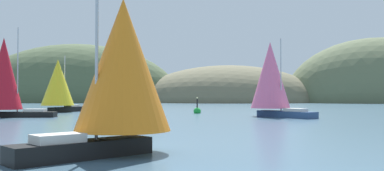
{
  "coord_description": "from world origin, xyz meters",
  "views": [
    {
      "loc": [
        5.66,
        -20.29,
        2.65
      ],
      "look_at": [
        0.0,
        41.66,
        4.15
      ],
      "focal_mm": 38.23,
      "sensor_mm": 36.0,
      "label": 1
    }
  ],
  "objects_px": {
    "sailboat_crimson_sail": "(5,76)",
    "channel_buoy": "(197,111)",
    "sailboat_yellow_sail": "(58,84)",
    "sailboat_pink_spinnaker": "(271,77)",
    "sailboat_orange_sail": "(121,69)"
  },
  "relations": [
    {
      "from": "sailboat_pink_spinnaker",
      "to": "sailboat_crimson_sail",
      "type": "bearing_deg",
      "value": -172.49
    },
    {
      "from": "sailboat_orange_sail",
      "to": "sailboat_yellow_sail",
      "type": "distance_m",
      "value": 48.77
    },
    {
      "from": "sailboat_crimson_sail",
      "to": "sailboat_pink_spinnaker",
      "type": "relative_size",
      "value": 1.14
    },
    {
      "from": "sailboat_crimson_sail",
      "to": "sailboat_pink_spinnaker",
      "type": "height_order",
      "value": "sailboat_crimson_sail"
    },
    {
      "from": "sailboat_orange_sail",
      "to": "sailboat_pink_spinnaker",
      "type": "height_order",
      "value": "sailboat_pink_spinnaker"
    },
    {
      "from": "sailboat_yellow_sail",
      "to": "sailboat_pink_spinnaker",
      "type": "relative_size",
      "value": 0.94
    },
    {
      "from": "sailboat_orange_sail",
      "to": "sailboat_crimson_sail",
      "type": "relative_size",
      "value": 0.74
    },
    {
      "from": "sailboat_crimson_sail",
      "to": "channel_buoy",
      "type": "distance_m",
      "value": 26.22
    },
    {
      "from": "sailboat_crimson_sail",
      "to": "sailboat_yellow_sail",
      "type": "relative_size",
      "value": 1.21
    },
    {
      "from": "sailboat_orange_sail",
      "to": "sailboat_pink_spinnaker",
      "type": "distance_m",
      "value": 34.58
    },
    {
      "from": "sailboat_crimson_sail",
      "to": "channel_buoy",
      "type": "xyz_separation_m",
      "value": [
        22.26,
        13.05,
        -4.65
      ]
    },
    {
      "from": "sailboat_orange_sail",
      "to": "sailboat_crimson_sail",
      "type": "distance_m",
      "value": 36.32
    },
    {
      "from": "sailboat_yellow_sail",
      "to": "sailboat_pink_spinnaker",
      "type": "bearing_deg",
      "value": -18.38
    },
    {
      "from": "sailboat_orange_sail",
      "to": "sailboat_pink_spinnaker",
      "type": "xyz_separation_m",
      "value": [
        10.09,
        33.06,
        1.05
      ]
    },
    {
      "from": "sailboat_pink_spinnaker",
      "to": "channel_buoy",
      "type": "xyz_separation_m",
      "value": [
        -9.9,
        8.82,
        -4.52
      ]
    }
  ]
}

